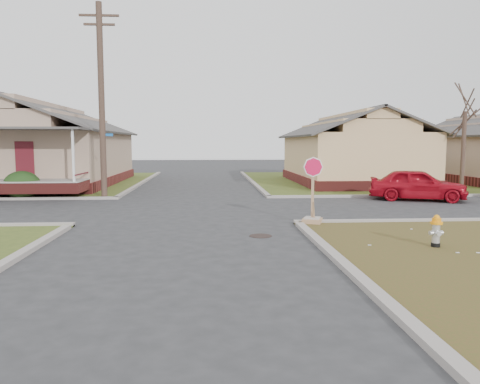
{
  "coord_description": "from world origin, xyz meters",
  "views": [
    {
      "loc": [
        0.77,
        -13.45,
        2.62
      ],
      "look_at": [
        1.72,
        1.0,
        1.1
      ],
      "focal_mm": 35.0,
      "sensor_mm": 36.0,
      "label": 1
    }
  ],
  "objects": [
    {
      "name": "side_house_yellow",
      "position": [
        10.0,
        16.5,
        2.19
      ],
      "size": [
        7.6,
        11.6,
        4.7
      ],
      "color": "maroon",
      "rests_on": "ground"
    },
    {
      "name": "stop_sign",
      "position": [
        4.08,
        1.3,
        0.51
      ],
      "size": [
        0.6,
        0.59,
        2.13
      ],
      "rotation": [
        0.0,
        0.0,
        -0.37
      ],
      "color": "#A57B59",
      "rests_on": "ground"
    },
    {
      "name": "hedge_right",
      "position": [
        -8.07,
        9.15,
        0.65
      ],
      "size": [
        1.57,
        1.29,
        1.2
      ],
      "primitive_type": "ellipsoid",
      "color": "#173613",
      "rests_on": "verge_far_left"
    },
    {
      "name": "red_sedan",
      "position": [
        10.29,
        7.29,
        0.73
      ],
      "size": [
        4.6,
        3.1,
        1.45
      ],
      "primitive_type": "imported",
      "rotation": [
        0.0,
        0.0,
        1.21
      ],
      "color": "#A60B19",
      "rests_on": "ground"
    },
    {
      "name": "ground",
      "position": [
        0.0,
        0.0,
        0.0
      ],
      "size": [
        120.0,
        120.0,
        0.0
      ],
      "primitive_type": "plane",
      "color": "#2B2B2E",
      "rests_on": "ground"
    },
    {
      "name": "utility_pole",
      "position": [
        -4.2,
        8.9,
        4.66
      ],
      "size": [
        1.8,
        0.28,
        9.0
      ],
      "color": "#3C2A22",
      "rests_on": "ground"
    },
    {
      "name": "tree_mid_right",
      "position": [
        14.0,
        10.2,
        2.15
      ],
      "size": [
        0.22,
        0.22,
        4.2
      ],
      "primitive_type": "cylinder",
      "color": "#3C2A22",
      "rests_on": "verge_far_right"
    },
    {
      "name": "fire_hydrant",
      "position": [
        6.38,
        -2.36,
        0.49
      ],
      "size": [
        0.3,
        0.3,
        0.81
      ],
      "rotation": [
        0.0,
        0.0,
        0.06
      ],
      "color": "black",
      "rests_on": "ground"
    },
    {
      "name": "manhole",
      "position": [
        2.2,
        -0.5,
        0.01
      ],
      "size": [
        0.64,
        0.64,
        0.01
      ],
      "primitive_type": "cylinder",
      "color": "black",
      "rests_on": "ground"
    },
    {
      "name": "curbs",
      "position": [
        0.0,
        5.0,
        0.0
      ],
      "size": [
        80.0,
        40.0,
        0.12
      ],
      "primitive_type": null,
      "color": "gray",
      "rests_on": "ground"
    },
    {
      "name": "corner_house",
      "position": [
        -10.0,
        16.68,
        2.28
      ],
      "size": [
        10.1,
        15.5,
        5.3
      ],
      "color": "maroon",
      "rests_on": "ground"
    }
  ]
}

